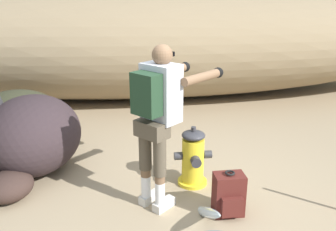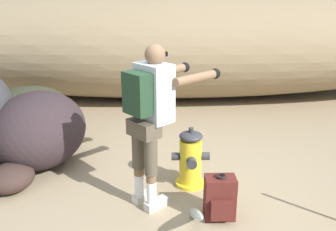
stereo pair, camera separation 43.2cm
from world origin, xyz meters
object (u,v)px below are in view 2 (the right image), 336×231
fire_hydrant (190,160)px  boulder_small (30,113)px  boulder_mid (39,129)px  utility_worker (152,108)px  spare_backpack (220,198)px  boulder_outlier (11,178)px

fire_hydrant → boulder_small: 2.70m
boulder_mid → boulder_small: boulder_mid is taller
fire_hydrant → boulder_mid: (-1.88, 0.58, 0.16)m
fire_hydrant → utility_worker: size_ratio=0.42×
fire_hydrant → spare_backpack: bearing=-69.6°
boulder_mid → boulder_small: bearing=115.4°
boulder_mid → boulder_small: size_ratio=1.07×
spare_backpack → boulder_outlier: bearing=-104.8°
boulder_outlier → boulder_small: bearing=99.7°
boulder_mid → boulder_small: (-0.41, 0.85, -0.07)m
boulder_mid → boulder_outlier: bearing=-102.4°
boulder_small → spare_backpack: bearing=-39.5°
utility_worker → spare_backpack: size_ratio=3.57×
fire_hydrant → boulder_mid: size_ratio=0.53×
boulder_small → boulder_outlier: 1.56m
boulder_small → boulder_outlier: (0.26, -1.52, -0.25)m
spare_backpack → fire_hydrant: bearing=-160.4°
spare_backpack → boulder_outlier: spare_backpack is taller
boulder_mid → fire_hydrant: bearing=-17.1°
boulder_mid → utility_worker: bearing=-32.8°
spare_backpack → boulder_small: boulder_small is taller
utility_worker → boulder_mid: (-1.46, 0.94, -0.58)m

